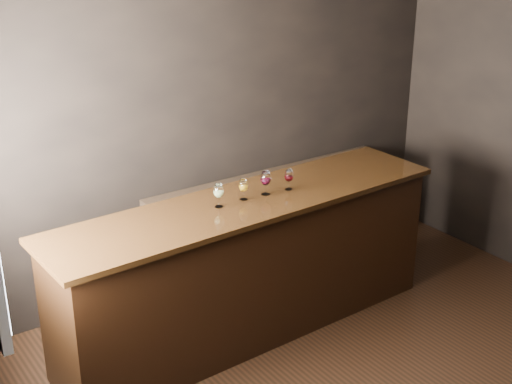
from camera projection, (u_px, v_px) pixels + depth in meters
room_shell at (357, 162)px, 4.64m from camera, size 5.02×4.52×2.81m
bar_counter at (249, 269)px, 5.86m from camera, size 3.32×0.83×1.15m
bar_top at (249, 202)px, 5.64m from camera, size 3.44×0.91×0.04m
back_bar_shelf at (274, 221)px, 6.99m from camera, size 2.66×0.40×0.96m
glass_white at (219, 192)px, 5.45m from camera, size 0.08×0.08×0.19m
glass_amber at (243, 186)px, 5.59m from camera, size 0.07×0.07×0.17m
glass_red_a at (266, 179)px, 5.69m from camera, size 0.08×0.08×0.20m
glass_red_b at (289, 176)px, 5.79m from camera, size 0.07×0.07×0.17m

